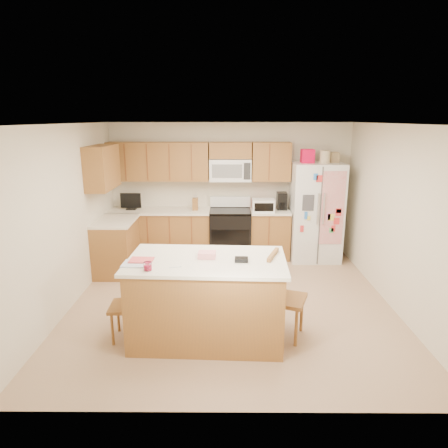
{
  "coord_description": "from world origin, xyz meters",
  "views": [
    {
      "loc": [
        -0.07,
        -5.29,
        2.57
      ],
      "look_at": [
        -0.11,
        0.35,
        1.07
      ],
      "focal_mm": 32.0,
      "sensor_mm": 36.0,
      "label": 1
    }
  ],
  "objects_px": {
    "windsor_chair_left": "(128,305)",
    "windsor_chair_right": "(284,298)",
    "island": "(207,298)",
    "stove": "(230,233)",
    "windsor_chair_back": "(217,278)",
    "refrigerator": "(315,211)"
  },
  "relations": [
    {
      "from": "windsor_chair_left",
      "to": "windsor_chair_right",
      "type": "distance_m",
      "value": 1.86
    },
    {
      "from": "island",
      "to": "windsor_chair_left",
      "type": "distance_m",
      "value": 0.94
    },
    {
      "from": "stove",
      "to": "windsor_chair_left",
      "type": "height_order",
      "value": "stove"
    },
    {
      "from": "windsor_chair_left",
      "to": "stove",
      "type": "bearing_deg",
      "value": 67.03
    },
    {
      "from": "windsor_chair_back",
      "to": "windsor_chair_left",
      "type": "bearing_deg",
      "value": -141.52
    },
    {
      "from": "stove",
      "to": "windsor_chair_back",
      "type": "bearing_deg",
      "value": -95.58
    },
    {
      "from": "windsor_chair_left",
      "to": "windsor_chair_back",
      "type": "bearing_deg",
      "value": 38.48
    },
    {
      "from": "stove",
      "to": "windsor_chair_left",
      "type": "bearing_deg",
      "value": -112.97
    },
    {
      "from": "refrigerator",
      "to": "island",
      "type": "height_order",
      "value": "refrigerator"
    },
    {
      "from": "windsor_chair_left",
      "to": "island",
      "type": "bearing_deg",
      "value": 1.63
    },
    {
      "from": "windsor_chair_left",
      "to": "windsor_chair_back",
      "type": "distance_m",
      "value": 1.32
    },
    {
      "from": "stove",
      "to": "windsor_chair_right",
      "type": "distance_m",
      "value": 2.92
    },
    {
      "from": "island",
      "to": "windsor_chair_back",
      "type": "relative_size",
      "value": 2.06
    },
    {
      "from": "island",
      "to": "refrigerator",
      "type": "bearing_deg",
      "value": 56.54
    },
    {
      "from": "stove",
      "to": "island",
      "type": "distance_m",
      "value": 2.91
    },
    {
      "from": "stove",
      "to": "windsor_chair_right",
      "type": "xyz_separation_m",
      "value": [
        0.62,
        -2.85,
        0.02
      ]
    },
    {
      "from": "refrigerator",
      "to": "windsor_chair_right",
      "type": "distance_m",
      "value": 2.98
    },
    {
      "from": "refrigerator",
      "to": "windsor_chair_right",
      "type": "xyz_separation_m",
      "value": [
        -0.95,
        -2.79,
        -0.43
      ]
    },
    {
      "from": "refrigerator",
      "to": "island",
      "type": "distance_m",
      "value": 3.42
    },
    {
      "from": "windsor_chair_right",
      "to": "stove",
      "type": "bearing_deg",
      "value": 102.3
    },
    {
      "from": "island",
      "to": "windsor_chair_right",
      "type": "height_order",
      "value": "island"
    },
    {
      "from": "stove",
      "to": "island",
      "type": "height_order",
      "value": "stove"
    }
  ]
}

